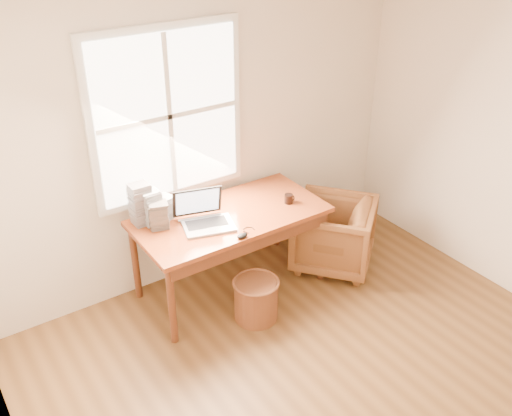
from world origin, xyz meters
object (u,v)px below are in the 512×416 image
(wicker_stool, at_px, (256,300))
(coffee_mug, at_px, (289,199))
(desk, at_px, (230,216))
(laptop, at_px, (208,211))
(cd_stack_a, at_px, (151,207))
(armchair, at_px, (333,234))

(wicker_stool, bearing_deg, coffee_mug, 31.14)
(desk, relative_size, wicker_stool, 4.49)
(desk, bearing_deg, coffee_mug, -12.76)
(laptop, height_order, cd_stack_a, laptop)
(armchair, distance_m, laptop, 1.35)
(wicker_stool, height_order, laptop, laptop)
(armchair, distance_m, cd_stack_a, 1.72)
(armchair, height_order, laptop, laptop)
(desk, distance_m, cd_stack_a, 0.65)
(armchair, bearing_deg, coffee_mug, -51.82)
(wicker_stool, distance_m, cd_stack_a, 1.13)
(coffee_mug, bearing_deg, laptop, -173.21)
(desk, distance_m, laptop, 0.31)
(desk, height_order, coffee_mug, coffee_mug)
(wicker_stool, relative_size, coffee_mug, 4.38)
(desk, distance_m, armchair, 1.07)
(armchair, bearing_deg, cd_stack_a, -55.31)
(desk, bearing_deg, wicker_stool, -96.29)
(laptop, bearing_deg, wicker_stool, -46.71)
(wicker_stool, relative_size, laptop, 0.86)
(coffee_mug, xyz_separation_m, cd_stack_a, (-1.11, 0.35, 0.10))
(desk, bearing_deg, cd_stack_a, 158.30)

